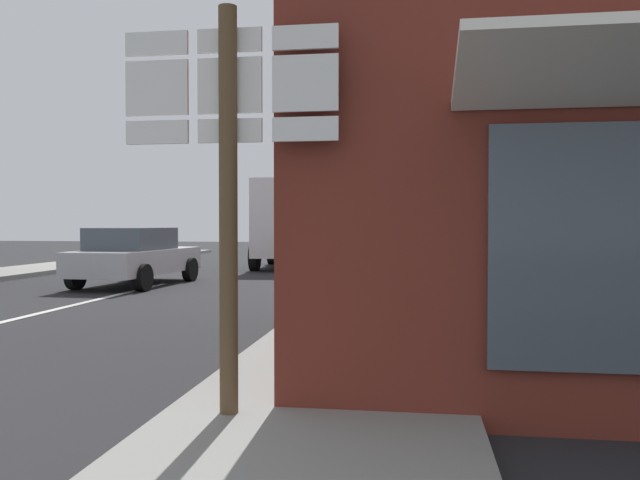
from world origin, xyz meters
The scene contains 8 objects.
ground_plane centered at (0.00, 10.00, 0.00)m, with size 80.00×80.00×0.00m, color #232326.
sidewalk_right centered at (5.79, 8.00, 0.07)m, with size 2.40×44.00×0.14m, color gray.
lane_centre_stripe centered at (0.00, 6.00, 0.01)m, with size 0.16×12.00×0.01m, color silver.
sedan_far centered at (-0.56, 11.53, 0.76)m, with size 2.17×4.30×1.47m.
delivery_truck centered at (2.20, 18.53, 1.65)m, with size 2.69×5.10×3.05m.
route_sign_post centered at (5.11, 0.77, 2.00)m, with size 1.66×0.14×3.20m.
traffic_light_near_right centered at (4.89, 12.14, 2.52)m, with size 0.30×0.49×3.40m.
traffic_light_far_right centered at (4.89, 18.51, 2.41)m, with size 0.30×0.49×3.26m.
Camera 1 is at (6.51, -3.93, 1.58)m, focal length 36.10 mm.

